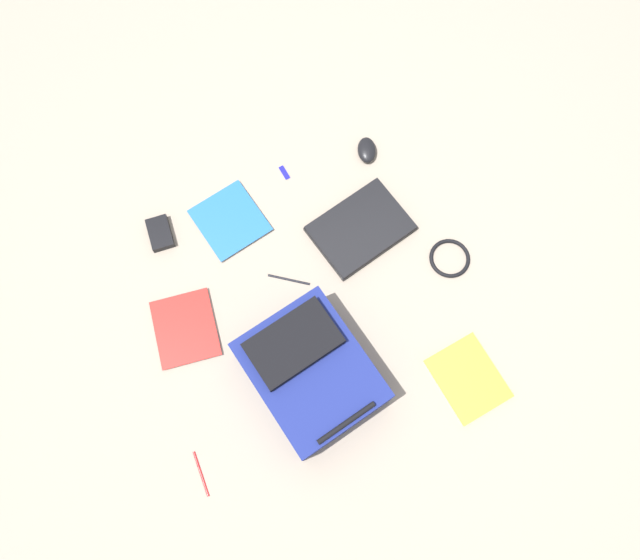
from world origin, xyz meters
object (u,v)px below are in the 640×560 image
object	(u,v)px
power_brick	(160,233)
pen_blue	(289,279)
backpack	(310,372)
book_manual	(230,221)
pen_black	(201,474)
cable_coil	(450,258)
book_comic	(185,329)
book_red	(468,379)
computer_mouse	(367,150)
usb_stick	(284,172)
laptop	(361,228)

from	to	relation	value
power_brick	pen_blue	size ratio (longest dim) A/B	0.81
backpack	book_manual	xyz separation A→B (m)	(0.10, -0.61, -0.09)
power_brick	pen_black	bearing A→B (deg)	84.62
power_brick	book_manual	bearing A→B (deg)	173.44
cable_coil	pen_black	bearing A→B (deg)	22.42
book_manual	book_comic	size ratio (longest dim) A/B	1.13
pen_black	book_manual	bearing A→B (deg)	-112.15
book_red	computer_mouse	world-z (taller)	computer_mouse
computer_mouse	cable_coil	bearing A→B (deg)	121.24
book_manual	cable_coil	bearing A→B (deg)	151.20
backpack	computer_mouse	bearing A→B (deg)	-122.38
pen_blue	usb_stick	world-z (taller)	same
laptop	cable_coil	xyz separation A→B (m)	(-0.26, 0.20, -0.01)
power_brick	usb_stick	bearing A→B (deg)	-169.24
cable_coil	pen_blue	bearing A→B (deg)	-10.72
pen_black	pen_blue	size ratio (longest dim) A/B	0.98
laptop	book_comic	bearing A→B (deg)	12.57
computer_mouse	pen_black	xyz separation A→B (m)	(0.88, 0.90, -0.01)
backpack	book_red	distance (m)	0.53
usb_stick	book_comic	bearing A→B (deg)	42.48
cable_coil	pen_black	world-z (taller)	cable_coil
book_red	pen_blue	world-z (taller)	book_red
pen_black	cable_coil	bearing A→B (deg)	-157.58
power_brick	computer_mouse	bearing A→B (deg)	-174.60
book_manual	usb_stick	world-z (taller)	book_manual
book_manual	book_comic	bearing A→B (deg)	52.69
laptop	cable_coil	distance (m)	0.33
power_brick	pen_blue	xyz separation A→B (m)	(-0.38, 0.30, -0.01)
power_brick	pen_blue	distance (m)	0.49
laptop	power_brick	bearing A→B (deg)	-16.93
book_manual	pen_blue	distance (m)	0.30
power_brick	laptop	bearing A→B (deg)	163.07
pen_black	book_red	bearing A→B (deg)	-179.36
book_red	usb_stick	distance (m)	0.97
laptop	power_brick	size ratio (longest dim) A/B	3.20
book_manual	usb_stick	distance (m)	0.27
book_red	usb_stick	bearing A→B (deg)	-69.12
book_comic	computer_mouse	bearing A→B (deg)	-151.69
computer_mouse	book_red	bearing A→B (deg)	107.72
book_red	computer_mouse	distance (m)	0.89
computer_mouse	cable_coil	xyz separation A→B (m)	(-0.14, 0.48, -0.01)
laptop	pen_blue	world-z (taller)	laptop
backpack	laptop	xyz separation A→B (m)	(-0.33, -0.44, -0.08)
computer_mouse	pen_black	world-z (taller)	computer_mouse
book_red	cable_coil	size ratio (longest dim) A/B	1.94
book_comic	pen_black	xyz separation A→B (m)	(0.07, 0.47, -0.00)
book_red	book_comic	distance (m)	0.96
cable_coil	book_red	bearing A→B (deg)	75.97
backpack	pen_blue	bearing A→B (deg)	-95.66
book_comic	usb_stick	size ratio (longest dim) A/B	4.45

